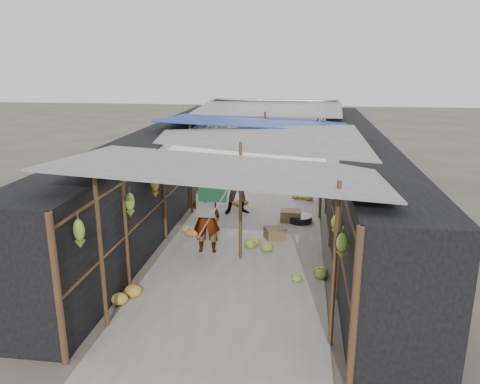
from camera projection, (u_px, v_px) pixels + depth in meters
The scene contains 14 objects.
ground at pixel (215, 335), 7.43m from camera, with size 80.00×80.00×0.00m, color #6B6356.
aisle_slab at pixel (257, 210), 13.63m from camera, with size 3.60×16.00×0.02m, color #9E998E.
stall_left at pixel (165, 169), 13.67m from camera, with size 1.40×15.00×2.30m, color black.
stall_right at pixel (354, 175), 12.97m from camera, with size 1.40×15.00×2.30m, color black.
crate_near at pixel (275, 233), 11.44m from camera, with size 0.48×0.38×0.29m, color olive.
crate_mid at pixel (291, 216), 12.63m from camera, with size 0.54×0.43×0.32m, color olive.
crate_back at pixel (269, 172), 17.75m from camera, with size 0.39×0.32×0.25m, color olive.
black_basin at pixel (300, 219), 12.58m from camera, with size 0.64×0.64×0.19m, color black.
vendor_elderly at pixel (206, 217), 10.44m from camera, with size 0.61×0.40×1.68m, color silver.
shopper_blue at pixel (240, 182), 13.12m from camera, with size 0.89×0.70×1.84m, color navy.
vendor_seated at pixel (292, 170), 16.97m from camera, with size 0.52×0.30×0.80m, color #47413D.
market_canopy at pixel (259, 127), 13.29m from camera, with size 5.62×15.20×2.77m.
hanging_bananas at pixel (256, 153), 13.45m from camera, with size 3.96×13.99×0.79m.
floor_bananas at pixel (257, 210), 13.16m from camera, with size 3.73×10.38×0.34m.
Camera 1 is at (1.28, -6.42, 4.21)m, focal length 35.00 mm.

